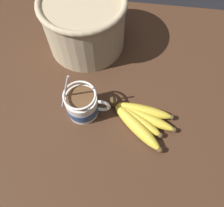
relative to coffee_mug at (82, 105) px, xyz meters
The scene contains 4 objects.
table 7.14cm from the coffee_mug, 31.27° to the right, with size 103.32×103.32×3.07cm.
coffee_mug is the anchor object (origin of this frame).
banana_bunch 16.57cm from the coffee_mug, ahead, with size 19.13×14.77×4.12cm.
woven_basket 26.61cm from the coffee_mug, 98.39° to the left, with size 26.28×26.28×17.36cm.
Camera 1 is at (7.93, -24.04, 60.47)cm, focal length 35.00 mm.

